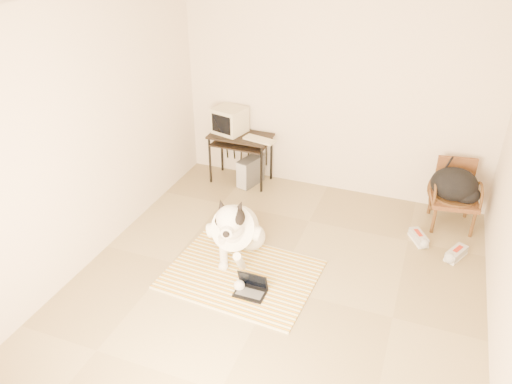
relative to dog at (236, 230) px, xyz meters
The scene contains 16 objects.
floor 0.74m from the dog, 31.71° to the right, with size 4.50×4.50×0.00m, color #928059.
ceiling 2.44m from the dog, 31.71° to the right, with size 4.50×4.50×0.00m, color white.
wall_back 2.22m from the dog, 73.77° to the left, with size 4.50×4.50×0.00m, color beige.
wall_front 2.83m from the dog, 77.91° to the right, with size 4.50×4.50×0.00m, color beige.
wall_left 1.79m from the dog, 166.64° to the right, with size 4.50×4.50×0.00m, color beige.
rug 0.47m from the dog, 58.35° to the right, with size 1.57×1.24×0.02m.
dog is the anchor object (origin of this frame).
laptop 0.68m from the dog, 53.50° to the right, with size 0.31×0.22×0.21m.
computer_desk 1.77m from the dog, 110.79° to the left, with size 0.83×0.46×0.69m.
crt_monitor 1.94m from the dog, 115.09° to the left, with size 0.46×0.45×0.34m.
desk_keyboard 1.64m from the dog, 101.57° to the left, with size 0.42×0.16×0.03m, color #C2B698.
pc_tower 1.67m from the dog, 106.07° to the left, with size 0.28×0.45×0.39m.
rattan_chair 2.64m from the dog, 35.96° to the left, with size 0.59×0.57×0.79m.
backpack 2.61m from the dog, 34.78° to the left, with size 0.57×0.44×0.39m.
sneaker_left 2.12m from the dog, 28.94° to the left, with size 0.25×0.32×0.10m.
sneaker_right 2.42m from the dog, 20.50° to the left, with size 0.25×0.33×0.11m.
Camera 1 is at (1.21, -3.68, 3.34)m, focal length 35.00 mm.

